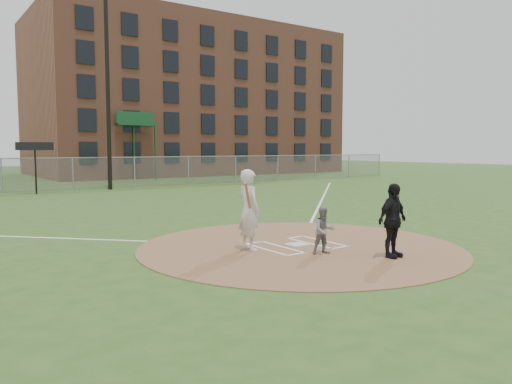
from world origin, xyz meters
TOP-DOWN VIEW (x-y plane):
  - ground at (0.00, 0.00)m, footprint 140.00×140.00m
  - dirt_circle at (0.00, 0.00)m, footprint 8.40×8.40m
  - home_plate at (0.03, 0.13)m, footprint 0.53×0.53m
  - foul_line_first at (9.00, 9.00)m, footprint 17.04×17.04m
  - catcher at (-0.13, -1.08)m, footprint 0.66×0.57m
  - umpire at (0.91, -2.28)m, footprint 1.07×0.55m
  - batters_boxes at (0.00, 0.15)m, footprint 2.08×1.88m
  - batter_at_plate at (-1.39, 0.31)m, footprint 0.79×1.01m
  - outfield_fence at (0.00, 22.00)m, footprint 56.08×0.08m
  - brick_warehouse at (16.00, 37.96)m, footprint 30.00×17.17m
  - light_pole at (2.00, 21.00)m, footprint 1.20×0.30m
  - scoreboard_sign at (-2.50, 20.20)m, footprint 2.00×0.10m

SIDE VIEW (x-z plane):
  - ground at x=0.00m, z-range 0.00..0.00m
  - foul_line_first at x=9.00m, z-range 0.00..0.01m
  - dirt_circle at x=0.00m, z-range 0.00..0.02m
  - batters_boxes at x=0.00m, z-range 0.02..0.03m
  - home_plate at x=0.03m, z-range 0.02..0.05m
  - catcher at x=-0.13m, z-range 0.02..1.17m
  - umpire at x=0.91m, z-range 0.02..1.77m
  - outfield_fence at x=0.00m, z-range 0.00..2.03m
  - batter_at_plate at x=-1.39m, z-range 0.02..2.06m
  - scoreboard_sign at x=-2.50m, z-range 0.92..3.85m
  - light_pole at x=2.00m, z-range 0.50..12.72m
  - brick_warehouse at x=16.00m, z-range 0.00..15.00m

